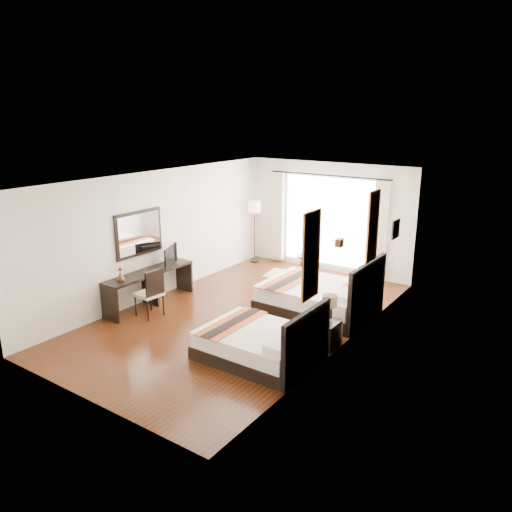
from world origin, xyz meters
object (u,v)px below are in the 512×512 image
Objects in this scene: bed_near at (262,344)px; floor_lamp at (255,211)px; side_table at (306,266)px; window_chair at (310,264)px; table_lamp at (330,303)px; vase at (326,319)px; console_desk at (150,288)px; nightstand at (327,334)px; bed_far at (320,297)px; television at (167,255)px; desk_chair at (150,302)px; fruit_bowl at (305,255)px.

bed_near is 5.77m from floor_lamp.
window_chair is at bearing 53.10° from side_table.
table_lamp is at bearing 16.97° from window_chair.
console_desk is (-4.05, -0.24, -0.19)m from vase.
nightstand is 3.93m from side_table.
bed_near is 0.86× the size of bed_far.
floor_lamp is 1.75× the size of window_chair.
bed_far is 1.56m from table_lamp.
television is (-3.32, 1.23, 0.69)m from bed_near.
television is at bearing 177.40° from nightstand.
nightstand is 0.29× the size of floor_lamp.
table_lamp is 0.32m from vase.
bed_far is (-0.15, 2.39, 0.04)m from bed_near.
bed_far is 4.17× the size of side_table.
television is 1.27m from desk_chair.
vase is at bearing 15.77° from window_chair.
bed_near is 3.61m from television.
bed_near is 0.86× the size of console_desk.
desk_chair is at bearing -165.69° from table_lamp.
table_lamp reaches higher than console_desk.
fruit_bowl is (-1.56, 4.26, 0.28)m from bed_near.
side_table is (-2.23, 3.24, 0.03)m from nightstand.
vase reaches higher than nightstand.
window_chair reaches higher than side_table.
bed_far is 2.35m from fruit_bowl.
bed_near is 1.89× the size of desk_chair.
floor_lamp is (-0.00, 3.35, 0.45)m from television.
window_chair is (0.07, 0.09, 0.03)m from side_table.
nightstand is 2.39× the size of fruit_bowl.
bed_far is at bearing 93.61° from bed_near.
side_table is at bearing 63.61° from console_desk.
television reaches higher than fruit_bowl.
window_chair is at bearing -6.00° from floor_lamp.
side_table is (-2.21, 3.15, -0.52)m from table_lamp.
fruit_bowl is 0.21× the size of window_chair.
fruit_bowl is at bearing 110.12° from bed_near.
vase is at bearing 52.29° from bed_near.
table_lamp is at bearing -160.65° from desk_chair.
bed_near reaches higher than nightstand.
table_lamp is at bearing -116.11° from television.
floor_lamp is 2.17m from window_chair.
floor_lamp reaches higher than vase.
bed_far reaches higher than television.
console_desk is 4.15× the size of side_table.
television is 3.72m from window_chair.
table_lamp is 2.07× the size of fruit_bowl.
floor_lamp is at bearing -24.84° from television.
desk_chair is 4.27m from side_table.
television is 3.73× the size of fruit_bowl.
television is 3.38m from floor_lamp.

